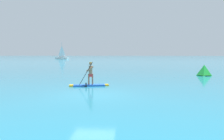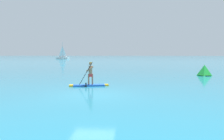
% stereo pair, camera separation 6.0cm
% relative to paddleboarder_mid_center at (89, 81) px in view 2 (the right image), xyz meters
% --- Properties ---
extents(ground, '(440.00, 440.00, 0.00)m').
position_rel_paddleboarder_mid_center_xyz_m(ground, '(0.83, -3.34, -0.38)').
color(ground, teal).
extents(paddleboarder_mid_center, '(2.83, 1.21, 1.78)m').
position_rel_paddleboarder_mid_center_xyz_m(paddleboarder_mid_center, '(0.00, 0.00, 0.00)').
color(paddleboarder_mid_center, blue).
rests_on(paddleboarder_mid_center, ground).
extents(race_marker_buoy, '(1.42, 1.42, 1.15)m').
position_rel_paddleboarder_mid_center_xyz_m(race_marker_buoy, '(10.54, 8.90, 0.13)').
color(race_marker_buoy, green).
rests_on(race_marker_buoy, ground).
extents(sailboat_left_horizon, '(6.48, 3.90, 7.10)m').
position_rel_paddleboarder_mid_center_xyz_m(sailboat_left_horizon, '(-27.62, 82.83, 0.39)').
color(sailboat_left_horizon, white).
rests_on(sailboat_left_horizon, ground).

